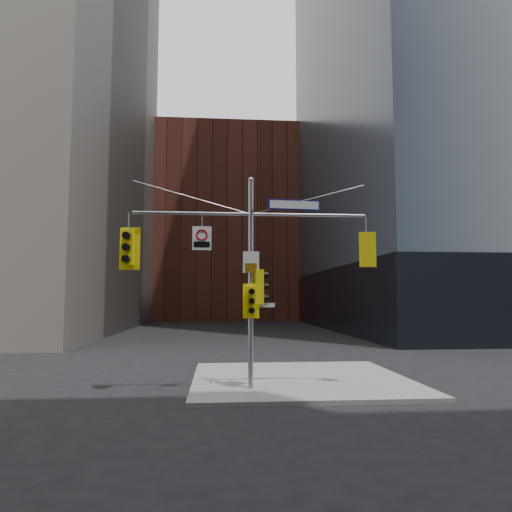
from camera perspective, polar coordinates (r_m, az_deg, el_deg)
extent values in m
plane|color=black|center=(13.81, -0.07, -18.38)|extent=(160.00, 160.00, 0.00)
cube|color=gray|center=(17.94, 5.47, -15.06)|extent=(8.00, 8.00, 0.15)
cube|color=black|center=(53.92, 28.07, -4.81)|extent=(36.40, 36.40, 6.00)
cube|color=brown|center=(72.24, -3.77, 3.38)|extent=(26.00, 20.00, 28.00)
cylinder|color=#92959A|center=(15.45, -0.66, -3.54)|extent=(0.18, 0.18, 7.20)
sphere|color=#92959A|center=(15.98, -0.65, 9.48)|extent=(0.20, 0.20, 0.20)
cylinder|color=#92959A|center=(15.70, -7.99, 5.30)|extent=(4.00, 0.11, 0.11)
cylinder|color=#92959A|center=(15.98, 6.55, 5.10)|extent=(4.00, 0.11, 0.11)
cylinder|color=#92959A|center=(15.37, -0.56, 5.48)|extent=(0.10, 0.70, 0.10)
cylinder|color=#92959A|center=(15.81, -7.96, 7.26)|extent=(4.00, 0.02, 1.12)
cylinder|color=#92959A|center=(16.08, 6.53, 7.03)|extent=(4.00, 0.02, 1.12)
cube|color=yellow|center=(15.79, -15.70, 0.99)|extent=(0.40, 0.30, 1.16)
cube|color=yellow|center=(15.98, -15.49, 0.91)|extent=(0.69, 0.12, 1.44)
cylinder|color=black|center=(15.63, -15.91, 2.49)|extent=(0.26, 0.20, 0.24)
cylinder|color=black|center=(15.71, -15.81, 2.45)|extent=(0.21, 0.04, 0.21)
cylinder|color=black|center=(15.58, -15.94, 1.08)|extent=(0.26, 0.20, 0.24)
cylinder|color=black|center=(15.67, -15.84, 1.04)|extent=(0.21, 0.04, 0.21)
cylinder|color=black|center=(15.55, -15.98, -0.34)|extent=(0.26, 0.20, 0.24)
cylinder|color=black|center=(15.63, -15.88, -0.37)|extent=(0.21, 0.04, 0.21)
cube|color=yellow|center=(16.32, 13.64, 0.74)|extent=(0.33, 0.25, 0.98)
cube|color=yellow|center=(16.16, 13.78, 0.80)|extent=(0.58, 0.08, 1.22)
cylinder|color=black|center=(16.54, 13.46, 1.80)|extent=(0.22, 0.17, 0.21)
cylinder|color=black|center=(16.47, 13.52, 1.83)|extent=(0.18, 0.03, 0.18)
cylinder|color=black|center=(16.51, 13.48, 0.67)|extent=(0.22, 0.17, 0.21)
cylinder|color=black|center=(16.43, 13.55, 0.70)|extent=(0.18, 0.03, 0.18)
cylinder|color=black|center=(16.48, 13.51, -0.46)|extent=(0.22, 0.17, 0.21)
cylinder|color=#0CE559|center=(16.40, 13.57, -0.44)|extent=(0.18, 0.03, 0.18)
cube|color=yellow|center=(15.47, 0.37, -3.87)|extent=(0.31, 0.40, 1.16)
cylinder|color=black|center=(15.54, 1.17, -2.45)|extent=(0.20, 0.26, 0.24)
cylinder|color=black|center=(15.52, 0.85, -2.45)|extent=(0.05, 0.21, 0.21)
cylinder|color=black|center=(15.52, 1.17, -3.88)|extent=(0.20, 0.26, 0.24)
cylinder|color=black|center=(15.50, 0.85, -3.88)|extent=(0.05, 0.21, 0.21)
cylinder|color=black|center=(15.52, 1.18, -5.30)|extent=(0.20, 0.26, 0.24)
cylinder|color=black|center=(15.50, 0.86, -5.31)|extent=(0.05, 0.21, 0.21)
cube|color=yellow|center=(15.17, -0.59, -5.64)|extent=(0.30, 0.22, 0.93)
cube|color=yellow|center=(15.33, -0.63, -5.64)|extent=(0.55, 0.04, 1.15)
cylinder|color=black|center=(14.99, -0.55, -4.46)|extent=(0.20, 0.14, 0.20)
cylinder|color=black|center=(15.06, -0.57, -4.46)|extent=(0.17, 0.02, 0.17)
cylinder|color=black|center=(14.99, -0.55, -5.64)|extent=(0.20, 0.14, 0.20)
cylinder|color=black|center=(15.06, -0.57, -5.64)|extent=(0.17, 0.02, 0.17)
cylinder|color=black|center=(15.00, -0.55, -6.83)|extent=(0.20, 0.14, 0.20)
cylinder|color=black|center=(15.07, -0.57, -6.82)|extent=(0.17, 0.02, 0.17)
cube|color=navy|center=(15.96, 4.82, 6.38)|extent=(1.85, 0.19, 0.36)
cube|color=silver|center=(15.93, 4.83, 6.40)|extent=(1.73, 0.15, 0.28)
cube|color=silver|center=(15.53, -6.78, 2.23)|extent=(0.65, 0.08, 0.81)
torus|color=#B20A0A|center=(15.53, -6.78, 2.63)|extent=(0.40, 0.08, 0.40)
cube|color=black|center=(15.49, -6.79, 1.45)|extent=(0.54, 0.05, 0.19)
cube|color=silver|center=(15.38, -0.63, -0.77)|extent=(0.55, 0.08, 0.72)
cube|color=#D88C00|center=(15.34, -0.63, -1.51)|extent=(0.40, 0.05, 0.32)
cube|color=silver|center=(15.49, 1.00, -6.17)|extent=(0.74, 0.05, 0.15)
cube|color=#145926|center=(15.90, -0.78, -6.52)|extent=(0.07, 0.67, 0.13)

